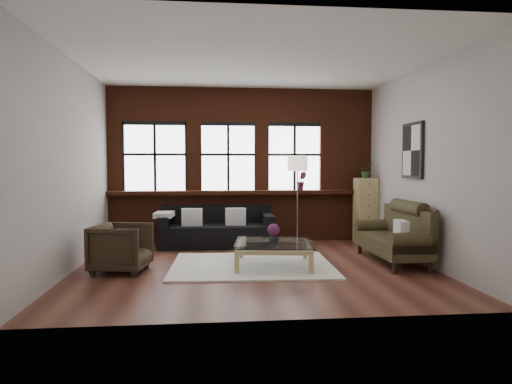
{
  "coord_description": "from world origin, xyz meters",
  "views": [
    {
      "loc": [
        -0.67,
        -7.09,
        1.61
      ],
      "look_at": [
        0.1,
        0.6,
        1.15
      ],
      "focal_mm": 32.0,
      "sensor_mm": 36.0,
      "label": 1
    }
  ],
  "objects": [
    {
      "name": "brick_backwall",
      "position": [
        0.0,
        2.44,
        1.6
      ],
      "size": [
        5.5,
        0.12,
        3.2
      ],
      "primitive_type": null,
      "color": "#582614",
      "rests_on": "floor"
    },
    {
      "name": "sill_ledge",
      "position": [
        0.0,
        2.35,
        1.04
      ],
      "size": [
        5.5,
        0.3,
        0.08
      ],
      "primitive_type": "cube",
      "color": "#582614",
      "rests_on": "brick_backwall"
    },
    {
      "name": "dark_sofa",
      "position": [
        -0.55,
        1.9,
        0.4
      ],
      "size": [
        2.24,
        0.91,
        0.81
      ],
      "primitive_type": null,
      "color": "black",
      "rests_on": "floor"
    },
    {
      "name": "wall_right",
      "position": [
        2.75,
        0.0,
        1.6
      ],
      "size": [
        0.0,
        5.0,
        5.0
      ],
      "primitive_type": "plane",
      "rotation": [
        1.57,
        0.0,
        -1.57
      ],
      "color": "#B8B2AB",
      "rests_on": "ground"
    },
    {
      "name": "wall_poster",
      "position": [
        2.72,
        0.3,
        1.85
      ],
      "size": [
        0.05,
        0.74,
        0.94
      ],
      "primitive_type": null,
      "color": "black",
      "rests_on": "wall_right"
    },
    {
      "name": "vintage_settee",
      "position": [
        2.3,
        0.1,
        0.49
      ],
      "size": [
        0.81,
        1.82,
        0.97
      ],
      "primitive_type": null,
      "color": "#352F18",
      "rests_on": "floor"
    },
    {
      "name": "wall_back",
      "position": [
        0.0,
        2.5,
        1.6
      ],
      "size": [
        5.5,
        0.0,
        5.5
      ],
      "primitive_type": "plane",
      "rotation": [
        1.57,
        0.0,
        0.0
      ],
      "color": "#B8B2AB",
      "rests_on": "ground"
    },
    {
      "name": "sill_plant",
      "position": [
        1.23,
        2.32,
        1.28
      ],
      "size": [
        0.23,
        0.2,
        0.4
      ],
      "primitive_type": "imported",
      "rotation": [
        0.0,
        0.0,
        -0.09
      ],
      "color": "#662353",
      "rests_on": "sill_ledge"
    },
    {
      "name": "flowers",
      "position": [
        0.32,
        -0.03,
        0.59
      ],
      "size": [
        0.19,
        0.19,
        0.19
      ],
      "primitive_type": "sphere",
      "color": "#662353",
      "rests_on": "vase"
    },
    {
      "name": "armchair",
      "position": [
        -2.01,
        -0.14,
        0.36
      ],
      "size": [
        0.92,
        0.9,
        0.73
      ],
      "primitive_type": "imported",
      "rotation": [
        0.0,
        0.0,
        1.41
      ],
      "color": "black",
      "rests_on": "floor"
    },
    {
      "name": "drawer_chest",
      "position": [
        2.53,
        2.06,
        0.67
      ],
      "size": [
        0.41,
        0.41,
        1.34
      ],
      "primitive_type": "cube",
      "color": "tan",
      "rests_on": "floor"
    },
    {
      "name": "pillow_settee",
      "position": [
        2.22,
        -0.45,
        0.6
      ],
      "size": [
        0.18,
        0.39,
        0.34
      ],
      "primitive_type": "cube",
      "rotation": [
        0.0,
        0.0,
        -0.11
      ],
      "color": "silver",
      "rests_on": "vintage_settee"
    },
    {
      "name": "floor",
      "position": [
        0.0,
        0.0,
        0.0
      ],
      "size": [
        5.5,
        5.5,
        0.0
      ],
      "primitive_type": "plane",
      "color": "#53291E",
      "rests_on": "ground"
    },
    {
      "name": "window_mid",
      "position": [
        -0.3,
        2.45,
        1.75
      ],
      "size": [
        1.38,
        0.1,
        1.5
      ],
      "primitive_type": null,
      "color": "black",
      "rests_on": "brick_backwall"
    },
    {
      "name": "shag_rug",
      "position": [
        -0.02,
        0.06,
        0.01
      ],
      "size": [
        2.61,
        2.09,
        0.03
      ],
      "primitive_type": "cube",
      "rotation": [
        0.0,
        0.0,
        -0.04
      ],
      "color": "white",
      "rests_on": "floor"
    },
    {
      "name": "ceiling",
      "position": [
        0.0,
        0.0,
        3.2
      ],
      "size": [
        5.5,
        5.5,
        0.0
      ],
      "primitive_type": "plane",
      "rotation": [
        3.14,
        0.0,
        0.0
      ],
      "color": "white",
      "rests_on": "ground"
    },
    {
      "name": "pillow_a",
      "position": [
        -1.03,
        1.8,
        0.6
      ],
      "size": [
        0.41,
        0.16,
        0.34
      ],
      "primitive_type": "cube",
      "rotation": [
        0.0,
        0.0,
        0.04
      ],
      "color": "silver",
      "rests_on": "dark_sofa"
    },
    {
      "name": "wall_left",
      "position": [
        -2.75,
        0.0,
        1.6
      ],
      "size": [
        0.0,
        5.0,
        5.0
      ],
      "primitive_type": "plane",
      "rotation": [
        1.57,
        0.0,
        1.57
      ],
      "color": "#B8B2AB",
      "rests_on": "ground"
    },
    {
      "name": "pillow_b",
      "position": [
        -0.18,
        1.8,
        0.6
      ],
      "size": [
        0.41,
        0.18,
        0.34
      ],
      "primitive_type": "cube",
      "rotation": [
        0.0,
        0.0,
        -0.1
      ],
      "color": "silver",
      "rests_on": "dark_sofa"
    },
    {
      "name": "potted_plant_top",
      "position": [
        2.53,
        2.06,
        1.5
      ],
      "size": [
        0.34,
        0.31,
        0.32
      ],
      "primitive_type": "imported",
      "rotation": [
        0.0,
        0.0,
        0.25
      ],
      "color": "#2D5923",
      "rests_on": "drawer_chest"
    },
    {
      "name": "window_left",
      "position": [
        -1.8,
        2.45,
        1.75
      ],
      "size": [
        1.38,
        0.1,
        1.5
      ],
      "primitive_type": null,
      "color": "black",
      "rests_on": "brick_backwall"
    },
    {
      "name": "wall_front",
      "position": [
        0.0,
        -2.5,
        1.6
      ],
      "size": [
        5.5,
        0.0,
        5.5
      ],
      "primitive_type": "plane",
      "rotation": [
        -1.57,
        0.0,
        0.0
      ],
      "color": "#B8B2AB",
      "rests_on": "ground"
    },
    {
      "name": "coffee_table",
      "position": [
        0.32,
        -0.03,
        0.19
      ],
      "size": [
        1.35,
        1.35,
        0.4
      ],
      "primitive_type": null,
      "rotation": [
        0.0,
        0.0,
        -0.13
      ],
      "color": "tan",
      "rests_on": "shag_rug"
    },
    {
      "name": "floor_lamp",
      "position": [
        1.06,
        1.88,
        0.97
      ],
      "size": [
        0.4,
        0.4,
        1.94
      ],
      "primitive_type": null,
      "color": "#A5A5A8",
      "rests_on": "floor"
    },
    {
      "name": "vase",
      "position": [
        0.32,
        -0.03,
        0.47
      ],
      "size": [
        0.2,
        0.2,
        0.16
      ],
      "primitive_type": "imported",
      "rotation": [
        0.0,
        0.0,
        0.43
      ],
      "color": "#B2B2B2",
      "rests_on": "coffee_table"
    },
    {
      "name": "window_right",
      "position": [
        1.1,
        2.45,
        1.75
      ],
      "size": [
        1.38,
        0.1,
        1.5
      ],
      "primitive_type": null,
      "color": "black",
      "rests_on": "brick_backwall"
    }
  ]
}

